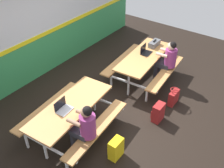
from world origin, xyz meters
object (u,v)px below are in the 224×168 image
(student_further, at_px, (167,58))
(backpack_dark, at_px, (158,113))
(picnic_table_right, at_px, (144,61))
(toolbox_grey, at_px, (154,44))
(picnic_table_left, at_px, (71,112))
(satchel_spare, at_px, (116,149))
(laptop_silver, at_px, (63,108))
(laptop_dark, at_px, (145,51))
(student_nearer, at_px, (85,126))
(tote_bag_bright, at_px, (174,97))

(student_further, relative_size, backpack_dark, 2.74)
(picnic_table_right, bearing_deg, toolbox_grey, 4.72)
(picnic_table_left, bearing_deg, satchel_spare, -89.33)
(laptop_silver, bearing_deg, laptop_dark, -3.17)
(picnic_table_left, height_order, laptop_silver, laptop_silver)
(student_further, distance_m, toolbox_grey, 0.69)
(laptop_silver, bearing_deg, picnic_table_right, -4.33)
(picnic_table_left, relative_size, student_further, 1.71)
(picnic_table_left, distance_m, toolbox_grey, 3.23)
(picnic_table_right, height_order, toolbox_grey, toolbox_grey)
(student_further, height_order, backpack_dark, student_further)
(laptop_silver, height_order, backpack_dark, laptop_silver)
(picnic_table_right, height_order, student_nearer, student_nearer)
(student_further, relative_size, toolbox_grey, 3.02)
(tote_bag_bright, bearing_deg, toolbox_grey, 47.46)
(picnic_table_right, xyz_separation_m, laptop_silver, (-2.76, 0.21, 0.21))
(laptop_dark, xyz_separation_m, backpack_dark, (-1.33, -1.15, -0.57))
(picnic_table_left, bearing_deg, backpack_dark, -42.63)
(backpack_dark, height_order, satchel_spare, same)
(laptop_silver, distance_m, backpack_dark, 2.12)
(picnic_table_right, height_order, student_further, student_further)
(laptop_silver, xyz_separation_m, tote_bag_bright, (2.30, -1.35, -0.59))
(toolbox_grey, xyz_separation_m, satchel_spare, (-3.21, -0.98, -0.60))
(toolbox_grey, bearing_deg, student_further, -120.80)
(picnic_table_left, relative_size, student_nearer, 1.71)
(laptop_dark, distance_m, tote_bag_bright, 1.45)
(laptop_silver, bearing_deg, student_further, -13.76)
(tote_bag_bright, bearing_deg, student_further, 39.07)
(laptop_dark, xyz_separation_m, satchel_spare, (-2.71, -0.98, -0.57))
(picnic_table_left, xyz_separation_m, laptop_dark, (2.73, -0.14, 0.21))
(laptop_silver, relative_size, tote_bag_bright, 0.78)
(backpack_dark, height_order, tote_bag_bright, backpack_dark)
(student_further, xyz_separation_m, laptop_dark, (-0.14, 0.58, 0.08))
(toolbox_grey, bearing_deg, laptop_dark, -179.63)
(student_further, height_order, toolbox_grey, student_further)
(toolbox_grey, bearing_deg, satchel_spare, -162.97)
(student_nearer, xyz_separation_m, satchel_spare, (0.24, -0.54, -0.49))
(picnic_table_left, height_order, satchel_spare, picnic_table_left)
(picnic_table_right, bearing_deg, student_further, -62.39)
(laptop_dark, bearing_deg, student_nearer, -171.52)
(picnic_table_left, distance_m, satchel_spare, 1.17)
(picnic_table_right, bearing_deg, satchel_spare, -160.14)
(picnic_table_left, relative_size, laptop_dark, 6.11)
(laptop_silver, bearing_deg, student_nearer, -95.74)
(student_further, bearing_deg, laptop_dark, 103.79)
(laptop_silver, height_order, satchel_spare, laptop_silver)
(tote_bag_bright, bearing_deg, picnic_table_right, 67.95)
(student_nearer, bearing_deg, laptop_silver, 84.26)
(tote_bag_bright, distance_m, satchel_spare, 2.13)
(picnic_table_right, bearing_deg, laptop_silver, 175.67)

